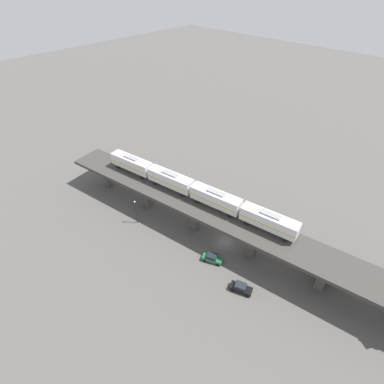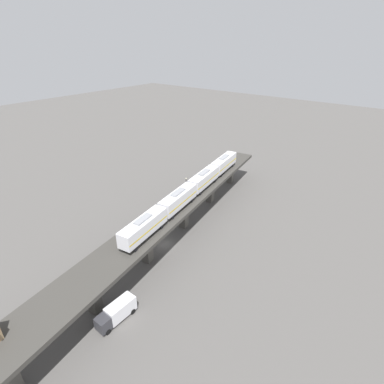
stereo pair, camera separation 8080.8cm
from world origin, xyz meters
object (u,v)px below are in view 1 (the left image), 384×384
at_px(subway_train, 192,188).
at_px(street_car_black, 241,288).
at_px(street_car_green, 212,258).
at_px(delivery_truck, 325,266).
at_px(street_lamp, 136,210).

relative_size(subway_train, street_car_black, 10.47).
bearing_deg(subway_train, street_car_green, 62.49).
bearing_deg(street_car_black, delivery_truck, 147.69).
bearing_deg(delivery_truck, street_car_green, -53.53).
distance_m(subway_train, street_lamp, 14.96).
bearing_deg(street_car_black, street_lamp, -86.83).
xyz_separation_m(delivery_truck, street_lamp, (17.47, -40.24, 2.35)).
xyz_separation_m(street_car_green, street_lamp, (3.49, -21.34, 3.17)).
distance_m(street_car_black, street_lamp, 30.46).
distance_m(subway_train, street_car_green, 16.24).
relative_size(street_car_green, street_car_black, 1.00).
height_order(subway_train, delivery_truck, subway_train).
distance_m(street_car_green, delivery_truck, 23.52).
bearing_deg(street_car_black, subway_train, -111.01).
height_order(subway_train, street_car_black, subway_train).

